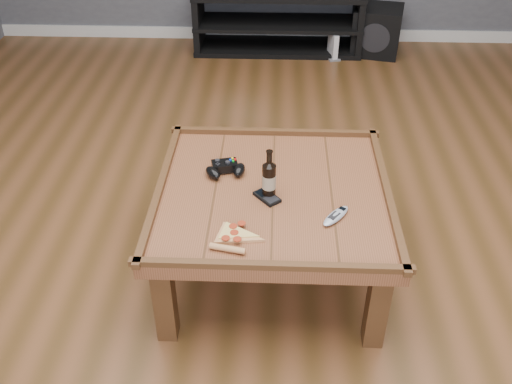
{
  "coord_description": "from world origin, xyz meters",
  "views": [
    {
      "loc": [
        0.01,
        -2.0,
        1.87
      ],
      "look_at": [
        -0.07,
        -0.11,
        0.52
      ],
      "focal_mm": 40.0,
      "sensor_mm": 36.0,
      "label": 1
    }
  ],
  "objects_px": {
    "game_controller": "(225,169)",
    "subwoofer": "(377,30)",
    "smartphone": "(267,197)",
    "game_console": "(333,47)",
    "coffee_table": "(273,201)",
    "beer_bottle": "(269,178)",
    "remote_control": "(336,216)",
    "media_console": "(278,21)",
    "pizza_slice": "(233,236)"
  },
  "relations": [
    {
      "from": "coffee_table",
      "to": "media_console",
      "type": "height_order",
      "value": "media_console"
    },
    {
      "from": "game_controller",
      "to": "remote_control",
      "type": "xyz_separation_m",
      "value": [
        0.47,
        -0.3,
        -0.01
      ]
    },
    {
      "from": "smartphone",
      "to": "game_console",
      "type": "bearing_deg",
      "value": 39.87
    },
    {
      "from": "coffee_table",
      "to": "media_console",
      "type": "distance_m",
      "value": 2.75
    },
    {
      "from": "media_console",
      "to": "subwoofer",
      "type": "distance_m",
      "value": 0.84
    },
    {
      "from": "beer_bottle",
      "to": "smartphone",
      "type": "height_order",
      "value": "beer_bottle"
    },
    {
      "from": "pizza_slice",
      "to": "remote_control",
      "type": "relative_size",
      "value": 1.69
    },
    {
      "from": "media_console",
      "to": "game_console",
      "type": "xyz_separation_m",
      "value": [
        0.46,
        -0.17,
        -0.15
      ]
    },
    {
      "from": "media_console",
      "to": "smartphone",
      "type": "distance_m",
      "value": 2.82
    },
    {
      "from": "game_controller",
      "to": "subwoofer",
      "type": "height_order",
      "value": "game_controller"
    },
    {
      "from": "remote_control",
      "to": "subwoofer",
      "type": "relative_size",
      "value": 0.35
    },
    {
      "from": "pizza_slice",
      "to": "subwoofer",
      "type": "relative_size",
      "value": 0.59
    },
    {
      "from": "smartphone",
      "to": "game_console",
      "type": "height_order",
      "value": "smartphone"
    },
    {
      "from": "game_controller",
      "to": "subwoofer",
      "type": "bearing_deg",
      "value": 54.23
    },
    {
      "from": "media_console",
      "to": "game_console",
      "type": "distance_m",
      "value": 0.51
    },
    {
      "from": "game_console",
      "to": "pizza_slice",
      "type": "bearing_deg",
      "value": -117.44
    },
    {
      "from": "subwoofer",
      "to": "game_console",
      "type": "distance_m",
      "value": 0.41
    },
    {
      "from": "media_console",
      "to": "game_console",
      "type": "relative_size",
      "value": 6.63
    },
    {
      "from": "media_console",
      "to": "game_controller",
      "type": "relative_size",
      "value": 7.19
    },
    {
      "from": "coffee_table",
      "to": "subwoofer",
      "type": "bearing_deg",
      "value": 72.98
    },
    {
      "from": "subwoofer",
      "to": "game_controller",
      "type": "bearing_deg",
      "value": -99.37
    },
    {
      "from": "coffee_table",
      "to": "beer_bottle",
      "type": "bearing_deg",
      "value": -112.56
    },
    {
      "from": "pizza_slice",
      "to": "smartphone",
      "type": "distance_m",
      "value": 0.29
    },
    {
      "from": "game_controller",
      "to": "subwoofer",
      "type": "distance_m",
      "value": 2.82
    },
    {
      "from": "pizza_slice",
      "to": "subwoofer",
      "type": "height_order",
      "value": "pizza_slice"
    },
    {
      "from": "media_console",
      "to": "pizza_slice",
      "type": "bearing_deg",
      "value": -92.74
    },
    {
      "from": "beer_bottle",
      "to": "game_controller",
      "type": "xyz_separation_m",
      "value": [
        -0.2,
        0.16,
        -0.06
      ]
    },
    {
      "from": "coffee_table",
      "to": "media_console",
      "type": "xyz_separation_m",
      "value": [
        0.0,
        2.75,
        -0.15
      ]
    },
    {
      "from": "game_controller",
      "to": "smartphone",
      "type": "bearing_deg",
      "value": -57.41
    },
    {
      "from": "beer_bottle",
      "to": "smartphone",
      "type": "relative_size",
      "value": 1.7
    },
    {
      "from": "beer_bottle",
      "to": "smartphone",
      "type": "bearing_deg",
      "value": -111.14
    },
    {
      "from": "remote_control",
      "to": "coffee_table",
      "type": "bearing_deg",
      "value": -178.42
    },
    {
      "from": "game_controller",
      "to": "media_console",
      "type": "bearing_deg",
      "value": 71.51
    },
    {
      "from": "coffee_table",
      "to": "game_console",
      "type": "height_order",
      "value": "coffee_table"
    },
    {
      "from": "media_console",
      "to": "game_controller",
      "type": "bearing_deg",
      "value": -94.67
    },
    {
      "from": "pizza_slice",
      "to": "game_console",
      "type": "xyz_separation_m",
      "value": [
        0.61,
        2.9,
        -0.36
      ]
    },
    {
      "from": "smartphone",
      "to": "remote_control",
      "type": "bearing_deg",
      "value": -63.52
    },
    {
      "from": "pizza_slice",
      "to": "game_console",
      "type": "distance_m",
      "value": 2.99
    },
    {
      "from": "smartphone",
      "to": "remote_control",
      "type": "xyz_separation_m",
      "value": [
        0.28,
        -0.12,
        0.0
      ]
    },
    {
      "from": "pizza_slice",
      "to": "subwoofer",
      "type": "bearing_deg",
      "value": 84.39
    },
    {
      "from": "game_controller",
      "to": "subwoofer",
      "type": "relative_size",
      "value": 0.43
    },
    {
      "from": "smartphone",
      "to": "subwoofer",
      "type": "relative_size",
      "value": 0.29
    },
    {
      "from": "coffee_table",
      "to": "game_controller",
      "type": "distance_m",
      "value": 0.26
    },
    {
      "from": "smartphone",
      "to": "game_controller",
      "type": "bearing_deg",
      "value": 96.72
    },
    {
      "from": "coffee_table",
      "to": "remote_control",
      "type": "height_order",
      "value": "coffee_table"
    },
    {
      "from": "game_controller",
      "to": "smartphone",
      "type": "distance_m",
      "value": 0.26
    },
    {
      "from": "subwoofer",
      "to": "game_console",
      "type": "relative_size",
      "value": 2.17
    },
    {
      "from": "beer_bottle",
      "to": "subwoofer",
      "type": "xyz_separation_m",
      "value": [
        0.85,
        2.76,
        -0.35
      ]
    },
    {
      "from": "remote_control",
      "to": "game_console",
      "type": "relative_size",
      "value": 0.76
    },
    {
      "from": "remote_control",
      "to": "game_console",
      "type": "height_order",
      "value": "remote_control"
    }
  ]
}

